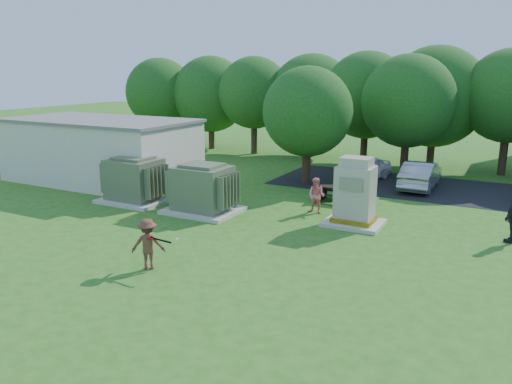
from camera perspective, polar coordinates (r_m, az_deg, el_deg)
The scene contains 14 objects.
ground at distance 16.25m, azimuth -6.68°, elevation -7.45°, with size 120.00×120.00×0.00m, color #2D6619.
service_building at distance 27.98m, azimuth -17.33°, elevation 4.42°, with size 10.00×5.00×3.20m, color beige.
service_building_roof at distance 27.78m, azimuth -17.58°, elevation 7.83°, with size 10.20×5.20×0.15m, color slate.
parking_strip at distance 26.62m, azimuth 23.55°, elevation -0.08°, with size 20.00×6.00×0.01m, color #232326.
transformer_left at distance 23.26m, azimuth -13.70°, elevation 1.26°, with size 3.00×2.40×2.07m.
transformer_right at distance 21.03m, azimuth -6.11°, elevation 0.27°, with size 3.00×2.40×2.07m.
generator_cabinet at distance 19.47m, azimuth 11.23°, elevation -0.43°, with size 2.19×1.79×2.66m.
picnic_table at distance 22.83m, azimuth 9.26°, elevation -0.07°, with size 1.71×1.28×0.73m.
batter at distance 15.38m, azimuth -12.23°, elevation -5.83°, with size 1.01×0.58×1.56m, color brown.
person_at_picnic at distance 20.90m, azimuth 6.92°, elevation -0.44°, with size 0.74×0.58×1.52m, color #EE7E81.
car_white at distance 27.78m, azimuth 12.28°, elevation 2.63°, with size 1.48×3.68×1.25m, color white.
car_silver_a at distance 26.53m, azimuth 18.29°, elevation 1.88°, with size 1.48×4.24×1.40m, color #A1A1A5.
batting_equipment at distance 14.89m, azimuth -10.84°, elevation -5.37°, with size 1.01×0.24×0.16m.
tree_row at distance 31.73m, azimuth 15.49°, elevation 10.23°, with size 41.30×13.30×7.30m.
Camera 1 is at (8.70, -12.41, 5.87)m, focal length 35.00 mm.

